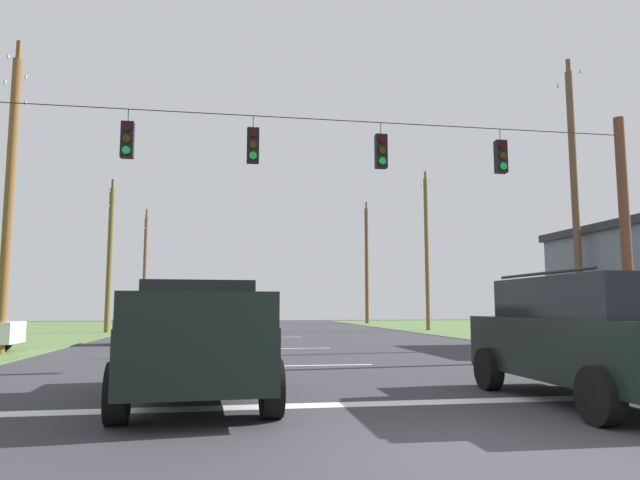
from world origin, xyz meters
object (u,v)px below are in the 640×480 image
(suv_black, at_px, (591,335))
(utility_pole_near_left, at_px, (367,264))
(distant_car_oncoming, at_px, (171,324))
(overhead_signal_span, at_px, (316,212))
(pickup_truck, at_px, (197,340))
(utility_pole_distant_left, at_px, (145,266))
(utility_pole_far_right, at_px, (427,251))
(utility_pole_far_left, at_px, (9,194))
(utility_pole_distant_right, at_px, (110,256))
(utility_pole_mid_right, at_px, (575,202))

(suv_black, xyz_separation_m, utility_pole_near_left, (7.06, 42.75, 4.35))
(distant_car_oncoming, relative_size, utility_pole_near_left, 0.39)
(overhead_signal_span, relative_size, pickup_truck, 3.43)
(pickup_truck, relative_size, utility_pole_distant_left, 0.55)
(distant_car_oncoming, distance_m, utility_pole_near_left, 30.92)
(distant_car_oncoming, height_order, utility_pole_near_left, utility_pole_near_left)
(overhead_signal_span, relative_size, utility_pole_far_right, 1.82)
(utility_pole_far_left, height_order, utility_pole_distant_right, utility_pole_far_left)
(utility_pole_mid_right, bearing_deg, utility_pole_far_right, 90.41)
(overhead_signal_span, height_order, utility_pole_far_right, utility_pole_far_right)
(utility_pole_far_right, bearing_deg, distant_car_oncoming, -144.20)
(utility_pole_mid_right, bearing_deg, suv_black, -123.10)
(utility_pole_far_right, relative_size, utility_pole_distant_left, 1.03)
(pickup_truck, relative_size, utility_pole_distant_right, 0.60)
(utility_pole_far_right, relative_size, utility_pole_far_left, 1.00)
(suv_black, height_order, utility_pole_far_left, utility_pole_far_left)
(utility_pole_near_left, relative_size, utility_pole_distant_left, 1.12)
(pickup_truck, distance_m, utility_pole_near_left, 43.56)
(overhead_signal_span, xyz_separation_m, suv_black, (3.37, -6.67, -2.97))
(distant_car_oncoming, height_order, utility_pole_mid_right, utility_pole_mid_right)
(pickup_truck, bearing_deg, utility_pole_distant_right, 103.91)
(overhead_signal_span, height_order, utility_pole_mid_right, utility_pole_mid_right)
(utility_pole_near_left, xyz_separation_m, utility_pole_distant_right, (-19.56, -15.78, -0.90))
(pickup_truck, relative_size, suv_black, 1.14)
(utility_pole_distant_right, bearing_deg, overhead_signal_span, -65.78)
(utility_pole_distant_right, bearing_deg, utility_pole_distant_left, 90.39)
(pickup_truck, height_order, utility_pole_distant_left, utility_pole_distant_left)
(distant_car_oncoming, bearing_deg, utility_pole_mid_right, -18.46)
(distant_car_oncoming, distance_m, utility_pole_far_left, 8.03)
(utility_pole_far_left, bearing_deg, utility_pole_distant_right, 89.17)
(overhead_signal_span, distance_m, utility_pole_distant_left, 37.50)
(distant_car_oncoming, relative_size, utility_pole_distant_right, 0.48)
(utility_pole_distant_left, bearing_deg, pickup_truck, -81.21)
(suv_black, distance_m, utility_pole_distant_left, 44.98)
(utility_pole_mid_right, relative_size, utility_pole_far_right, 1.07)
(overhead_signal_span, bearing_deg, suv_black, -63.19)
(pickup_truck, bearing_deg, suv_black, -13.61)
(utility_pole_far_right, relative_size, utility_pole_distant_right, 1.13)
(utility_pole_near_left, bearing_deg, utility_pole_distant_left, 179.30)
(utility_pole_near_left, bearing_deg, distant_car_oncoming, -119.34)
(suv_black, distance_m, utility_pole_mid_right, 13.90)
(utility_pole_near_left, height_order, utility_pole_distant_left, utility_pole_near_left)
(suv_black, xyz_separation_m, utility_pole_far_left, (-12.73, 11.38, 4.10))
(utility_pole_near_left, height_order, utility_pole_far_left, utility_pole_near_left)
(suv_black, bearing_deg, utility_pole_far_left, 138.20)
(distant_car_oncoming, distance_m, utility_pole_distant_left, 27.62)
(overhead_signal_span, distance_m, pickup_truck, 6.64)
(overhead_signal_span, height_order, utility_pole_far_left, utility_pole_far_left)
(utility_pole_distant_left, bearing_deg, distant_car_oncoming, -80.11)
(utility_pole_far_right, xyz_separation_m, utility_pole_distant_left, (-19.70, 16.06, -0.10))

